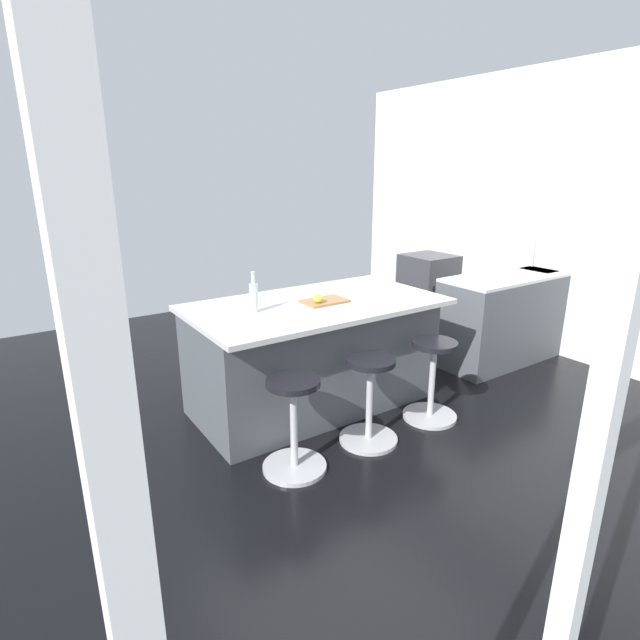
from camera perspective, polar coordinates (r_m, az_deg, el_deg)
ground_plane at (r=4.54m, az=3.13°, el=-8.82°), size 7.24×7.24×0.00m
interior_partition_left at (r=6.06m, az=24.00°, el=11.12°), size 0.12×5.57×3.00m
sink_cabinet at (r=5.86m, az=22.34°, el=0.83°), size 2.17×0.60×1.20m
oven_range at (r=6.73m, az=12.22°, el=3.54°), size 0.60×0.61×0.89m
kitchen_island at (r=4.24m, az=-0.74°, el=-3.82°), size 2.06×1.15×0.93m
stool_by_window at (r=4.16m, az=12.68°, el=-7.00°), size 0.44×0.44×0.67m
stool_middle at (r=3.75m, az=5.67°, el=-9.43°), size 0.44×0.44×0.67m
stool_near_camera at (r=3.41m, az=-3.00°, el=-12.22°), size 0.44×0.44×0.67m
cutting_board at (r=4.05m, az=0.53°, el=2.17°), size 0.36×0.24×0.02m
apple_yellow at (r=3.95m, az=-0.20°, el=2.50°), size 0.07×0.07×0.07m
water_bottle at (r=3.78m, az=-7.59°, el=2.69°), size 0.06×0.06×0.31m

